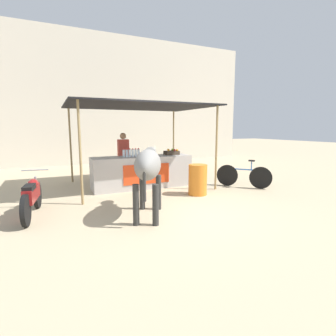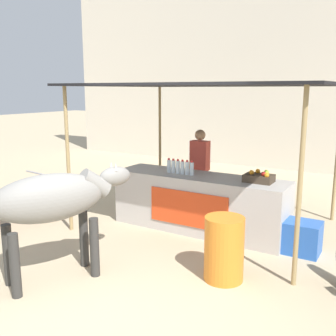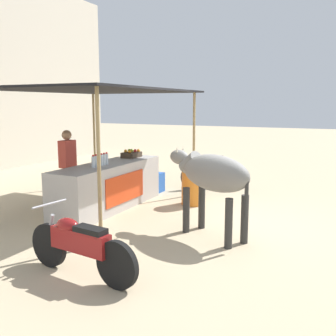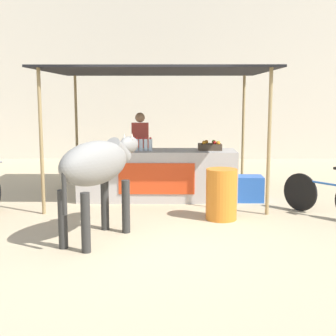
# 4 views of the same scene
# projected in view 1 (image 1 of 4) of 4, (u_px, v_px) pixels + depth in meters

# --- Properties ---
(ground_plane) EXTENTS (60.00, 60.00, 0.00)m
(ground_plane) POSITION_uv_depth(u_px,v_px,m) (173.00, 207.00, 6.06)
(ground_plane) COLOR tan
(building_wall_far) EXTENTS (16.00, 0.50, 6.36)m
(building_wall_far) POSITION_uv_depth(u_px,v_px,m) (102.00, 100.00, 13.10)
(building_wall_far) COLOR beige
(building_wall_far) RESTS_ON ground
(stall_counter) EXTENTS (3.00, 0.82, 0.96)m
(stall_counter) POSITION_uv_depth(u_px,v_px,m) (142.00, 172.00, 7.97)
(stall_counter) COLOR #B2ADA8
(stall_counter) RESTS_ON ground
(stall_awning) EXTENTS (4.20, 3.20, 2.48)m
(stall_awning) POSITION_uv_depth(u_px,v_px,m) (138.00, 109.00, 7.95)
(stall_awning) COLOR black
(stall_awning) RESTS_ON ground
(water_bottle_row) EXTENTS (0.52, 0.07, 0.25)m
(water_bottle_row) POSITION_uv_depth(u_px,v_px,m) (131.00, 153.00, 7.69)
(water_bottle_row) COLOR silver
(water_bottle_row) RESTS_ON stall_counter
(fruit_crate) EXTENTS (0.44, 0.32, 0.18)m
(fruit_crate) POSITION_uv_depth(u_px,v_px,m) (172.00, 152.00, 8.35)
(fruit_crate) COLOR #3F3326
(fruit_crate) RESTS_ON stall_counter
(vendor_behind_counter) EXTENTS (0.34, 0.22, 1.65)m
(vendor_behind_counter) POSITION_uv_depth(u_px,v_px,m) (124.00, 158.00, 8.44)
(vendor_behind_counter) COLOR #383842
(vendor_behind_counter) RESTS_ON ground
(cooler_box) EXTENTS (0.60, 0.44, 0.48)m
(cooler_box) POSITION_uv_depth(u_px,v_px,m) (193.00, 176.00, 8.61)
(cooler_box) COLOR blue
(cooler_box) RESTS_ON ground
(water_barrel) EXTENTS (0.50, 0.50, 0.83)m
(water_barrel) POSITION_uv_depth(u_px,v_px,m) (198.00, 180.00, 7.11)
(water_barrel) COLOR orange
(water_barrel) RESTS_ON ground
(cow) EXTENTS (1.12, 1.80, 1.44)m
(cow) POSITION_uv_depth(u_px,v_px,m) (148.00, 166.00, 5.31)
(cow) COLOR gray
(cow) RESTS_ON ground
(motorcycle_parked) EXTENTS (0.55, 1.80, 0.90)m
(motorcycle_parked) POSITION_uv_depth(u_px,v_px,m) (32.00, 196.00, 5.38)
(motorcycle_parked) COLOR black
(motorcycle_parked) RESTS_ON ground
(bicycle_leaning) EXTENTS (1.11, 1.29, 0.85)m
(bicycle_leaning) POSITION_uv_depth(u_px,v_px,m) (244.00, 176.00, 8.02)
(bicycle_leaning) COLOR black
(bicycle_leaning) RESTS_ON ground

